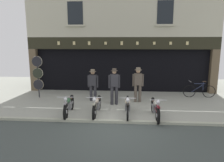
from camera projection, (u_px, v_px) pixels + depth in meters
name	position (u px, v px, depth m)	size (l,w,h in m)	color
ground	(116.00, 136.00, 6.79)	(23.35, 22.00, 0.18)	#97998C
shop_facade	(122.00, 61.00, 14.32)	(11.65, 4.42, 6.20)	black
motorcycle_left	(69.00, 105.00, 8.67)	(0.62, 2.00, 0.92)	black
motorcycle_center_left	(97.00, 105.00, 8.64)	(0.62, 1.99, 0.92)	black
motorcycle_center	(128.00, 106.00, 8.51)	(0.62, 1.98, 0.93)	black
motorcycle_center_right	(155.00, 108.00, 8.28)	(0.62, 1.98, 0.92)	black
salesman_left	(93.00, 84.00, 10.63)	(0.56, 0.34, 1.65)	#2D2D33
shopkeeper_center	(114.00, 85.00, 9.98)	(0.55, 0.34, 1.77)	#2D2D33
salesman_right	(138.00, 83.00, 10.42)	(0.56, 0.36, 1.76)	brown
tyre_sign_pole	(38.00, 74.00, 11.19)	(0.58, 0.06, 2.29)	#232328
advert_board_near	(162.00, 63.00, 12.55)	(0.74, 0.03, 1.12)	silver
advert_board_far	(182.00, 64.00, 12.47)	(0.70, 0.03, 1.05)	silver
leaning_bicycle	(199.00, 91.00, 11.41)	(1.75, 0.50, 0.94)	black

